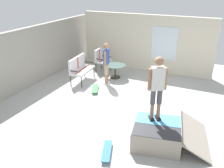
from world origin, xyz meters
TOP-DOWN VIEW (x-y plane):
  - ground_plane at (0.00, 0.00)m, footprint 12.00×12.00m
  - back_wall_cinderblock at (0.00, 4.00)m, footprint 9.00×0.20m
  - house_facade at (3.80, 0.49)m, footprint 0.23×6.00m
  - skate_ramp at (-1.09, -1.51)m, footprint 2.01×2.16m
  - patio_bench at (1.35, 2.42)m, footprint 1.29×0.65m
  - patio_chair_near_house at (2.79, 2.20)m, footprint 0.62×0.55m
  - patio_table at (2.30, 1.28)m, footprint 0.90×0.90m
  - person_watching at (1.54, 1.31)m, footprint 0.47×0.30m
  - person_skater at (-1.13, -1.39)m, footprint 0.35×0.42m
  - skateboard_by_bench at (0.76, 1.41)m, footprint 0.81×0.51m
  - skateboard_spare at (-2.29, -0.58)m, footprint 0.82×0.46m

SIDE VIEW (x-z plane):
  - ground_plane at x=0.00m, z-range -0.10..0.00m
  - skateboard_by_bench at x=0.76m, z-range 0.03..0.14m
  - skateboard_spare at x=-2.29m, z-range 0.03..0.14m
  - skate_ramp at x=-1.09m, z-range 0.00..0.54m
  - patio_table at x=2.30m, z-range 0.12..0.69m
  - patio_chair_near_house at x=2.79m, z-range 0.10..1.12m
  - patio_bench at x=1.35m, z-range 0.11..1.13m
  - person_watching at x=1.54m, z-range 0.14..1.80m
  - back_wall_cinderblock at x=0.00m, z-range 0.00..2.24m
  - house_facade at x=3.80m, z-range 0.00..2.50m
  - person_skater at x=-1.13m, z-range 0.67..2.35m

